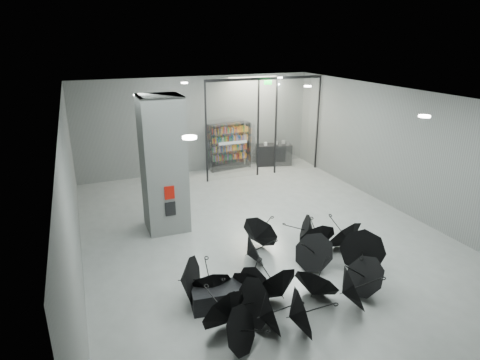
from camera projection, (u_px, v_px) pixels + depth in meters
name	position (u px, v px, depth m)	size (l,w,h in m)	color
room	(272.00, 144.00, 10.75)	(14.00, 14.02, 4.01)	gray
column	(163.00, 165.00, 11.90)	(1.20, 1.20, 4.00)	slate
fire_cabinet	(169.00, 193.00, 11.57)	(0.28, 0.04, 0.38)	#A50A07
info_panel	(170.00, 209.00, 11.74)	(0.30, 0.03, 0.42)	black
exit_sign	(268.00, 82.00, 15.90)	(0.30, 0.06, 0.15)	#0CE533
glass_partition	(265.00, 123.00, 16.62)	(5.06, 0.08, 4.00)	silver
bench	(224.00, 296.00, 8.86)	(1.42, 0.61, 0.46)	black
bookshelf	(229.00, 146.00, 17.73)	(1.83, 0.37, 2.02)	black
shop_counter	(274.00, 155.00, 18.47)	(1.56, 0.62, 0.94)	black
umbrella_cluster	(288.00, 279.00, 9.31)	(5.83, 4.65, 1.30)	black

